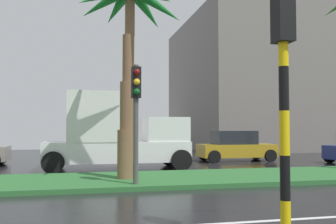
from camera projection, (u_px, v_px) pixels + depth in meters
palm_tree_centre_left at (129, 17)px, 13.17m from camera, size 3.95×4.17×7.17m
traffic_signal_median_right at (136, 102)px, 11.54m from camera, size 0.28×0.43×3.67m
traffic_signal_foreground at (283, 62)px, 6.03m from camera, size 0.28×0.43×4.26m
box_truck_lead at (116, 135)px, 17.01m from camera, size 6.40×2.64×3.46m
car_in_traffic_third at (236, 146)px, 21.37m from camera, size 4.30×2.02×1.72m
building_far_right at (264, 86)px, 36.50m from camera, size 15.38×15.96×12.06m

